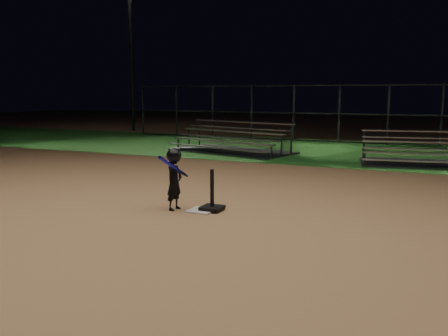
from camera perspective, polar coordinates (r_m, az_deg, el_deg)
ground at (r=8.59m, az=-2.75°, el=-5.25°), size 80.00×80.00×0.00m
grass_strip at (r=17.94m, az=11.89°, el=2.12°), size 60.00×8.00×0.01m
home_plate at (r=8.59m, az=-2.75°, el=-5.17°), size 0.45×0.45×0.02m
batting_tee at (r=8.58m, az=-1.46°, el=-4.19°), size 0.38×0.38×0.74m
child_batter at (r=8.61m, az=-6.06°, el=-1.13°), size 0.41×0.61×1.14m
bleacher_left at (r=17.07m, az=0.85°, el=2.70°), size 4.85×3.23×1.09m
bleacher_right at (r=15.22m, az=23.94°, el=1.05°), size 4.31×2.62×0.99m
backstop_fence at (r=20.78m, az=13.80°, el=6.42°), size 20.08×0.08×2.50m
light_pole_left at (r=27.51m, az=-11.31°, el=14.81°), size 0.90×0.53×8.30m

